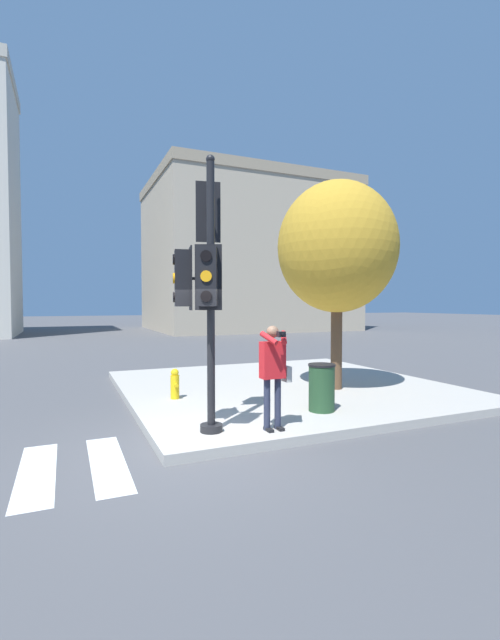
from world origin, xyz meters
The scene contains 8 objects.
ground_plane centered at (0.00, 0.00, 0.00)m, with size 160.00×160.00×0.00m, color #4C4C4F.
sidewalk_corner centered at (3.50, 3.50, 0.08)m, with size 8.00×8.00×0.17m.
traffic_signal_pole centered at (0.33, 0.33, 2.79)m, with size 0.89×1.20×4.51m.
person_photographer centered at (1.45, -0.01, 1.21)m, with size 0.58×0.54×1.74m.
street_tree centered at (4.42, 2.45, 3.65)m, with size 2.92×2.92×5.10m.
fire_hydrant centered at (0.49, 2.95, 0.50)m, with size 0.19×0.25×0.67m.
trash_bin centered at (2.88, 0.73, 0.63)m, with size 0.53×0.53×0.93m.
building_right centered at (13.37, 29.44, 6.49)m, with size 16.51×13.59×12.96m.
Camera 1 is at (-1.74, -6.35, 2.28)m, focal length 24.00 mm.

